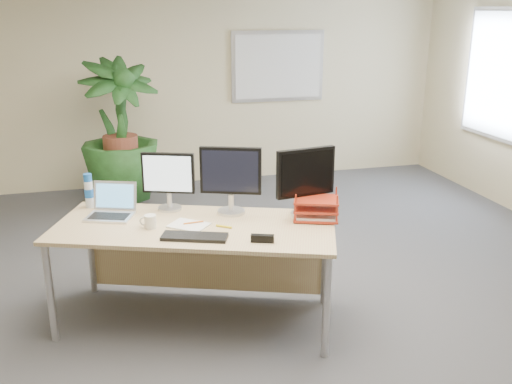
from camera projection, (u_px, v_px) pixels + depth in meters
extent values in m
plane|color=#434448|center=(274.00, 328.00, 4.31)|extent=(8.00, 8.00, 0.00)
cube|color=beige|center=(191.00, 84.00, 7.58)|extent=(7.00, 0.04, 2.70)
cube|color=silver|center=(278.00, 66.00, 7.78)|extent=(1.30, 0.03, 0.95)
cube|color=white|center=(278.00, 66.00, 7.76)|extent=(1.20, 0.01, 0.85)
cube|color=silver|center=(501.00, 75.00, 6.78)|extent=(0.03, 1.30, 1.55)
cube|color=white|center=(499.00, 75.00, 6.78)|extent=(0.01, 1.20, 1.45)
cube|color=tan|center=(194.00, 227.00, 4.19)|extent=(2.22, 1.52, 0.03)
cube|color=tan|center=(206.00, 254.00, 4.69)|extent=(1.83, 0.70, 0.64)
cylinder|color=#BBBBC0|center=(50.00, 293.00, 4.04)|extent=(0.05, 0.05, 0.76)
cylinder|color=#BBBBC0|center=(326.00, 307.00, 3.85)|extent=(0.05, 0.05, 0.76)
cylinder|color=#BBBBC0|center=(91.00, 250.00, 4.76)|extent=(0.05, 0.05, 0.76)
cylinder|color=#BBBBC0|center=(325.00, 260.00, 4.57)|extent=(0.05, 0.05, 0.76)
imported|color=#173714|center=(121.00, 148.00, 6.64)|extent=(1.10, 1.10, 1.50)
cylinder|color=#BBBBC0|center=(170.00, 208.00, 4.51)|extent=(0.19, 0.19, 0.02)
cylinder|color=#BBBBC0|center=(169.00, 200.00, 4.49)|extent=(0.04, 0.04, 0.11)
cube|color=black|center=(168.00, 173.00, 4.42)|extent=(0.40, 0.18, 0.32)
cube|color=silver|center=(167.00, 174.00, 4.40)|extent=(0.35, 0.14, 0.28)
cylinder|color=#BBBBC0|center=(231.00, 211.00, 4.43)|extent=(0.21, 0.21, 0.02)
cylinder|color=#BBBBC0|center=(231.00, 202.00, 4.41)|extent=(0.04, 0.04, 0.13)
cube|color=black|center=(231.00, 171.00, 4.33)|extent=(0.46, 0.20, 0.36)
cube|color=black|center=(230.00, 171.00, 4.31)|extent=(0.40, 0.15, 0.32)
cylinder|color=#BBBBC0|center=(304.00, 214.00, 4.37)|extent=(0.22, 0.22, 0.02)
cylinder|color=#BBBBC0|center=(305.00, 205.00, 4.35)|extent=(0.04, 0.04, 0.13)
cube|color=black|center=(306.00, 172.00, 4.27)|extent=(0.48, 0.12, 0.37)
cube|color=black|center=(307.00, 173.00, 4.25)|extent=(0.43, 0.08, 0.32)
cube|color=silver|center=(110.00, 217.00, 4.32)|extent=(0.40, 0.34, 0.02)
cube|color=black|center=(109.00, 216.00, 4.31)|extent=(0.32, 0.24, 0.00)
cube|color=silver|center=(115.00, 196.00, 4.42)|extent=(0.34, 0.17, 0.22)
cube|color=#5CADED|center=(115.00, 196.00, 4.42)|extent=(0.29, 0.14, 0.18)
cube|color=black|center=(195.00, 237.00, 3.94)|extent=(0.48, 0.30, 0.03)
cylinder|color=silver|center=(150.00, 222.00, 4.12)|extent=(0.09, 0.09, 0.10)
torus|color=silver|center=(144.00, 222.00, 4.10)|extent=(0.07, 0.04, 0.07)
cube|color=silver|center=(189.00, 225.00, 4.16)|extent=(0.34, 0.33, 0.01)
cylinder|color=orange|center=(193.00, 222.00, 4.18)|extent=(0.15, 0.03, 0.01)
cylinder|color=yellow|center=(224.00, 226.00, 4.13)|extent=(0.11, 0.08, 0.02)
cylinder|color=silver|center=(89.00, 194.00, 4.53)|extent=(0.07, 0.07, 0.22)
cylinder|color=#1757B2|center=(88.00, 178.00, 4.49)|extent=(0.07, 0.07, 0.06)
cylinder|color=#1757B2|center=(89.00, 193.00, 4.53)|extent=(0.07, 0.07, 0.07)
cube|color=#9D2613|center=(316.00, 217.00, 4.30)|extent=(0.40, 0.35, 0.02)
cube|color=#9D2613|center=(316.00, 208.00, 4.28)|extent=(0.40, 0.35, 0.02)
cube|color=#9D2613|center=(316.00, 199.00, 4.26)|extent=(0.40, 0.35, 0.02)
cube|color=silver|center=(316.00, 215.00, 4.30)|extent=(0.36, 0.31, 0.02)
cube|color=black|center=(262.00, 238.00, 3.87)|extent=(0.16, 0.09, 0.05)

